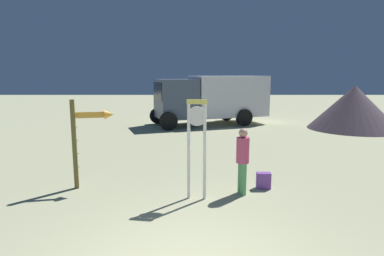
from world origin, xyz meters
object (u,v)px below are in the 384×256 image
(arrow_sign, at_px, (88,130))
(dome_tent, at_px, (354,107))
(standing_clock, at_px, (197,139))
(backpack, at_px, (263,181))
(person_near_clock, at_px, (242,158))
(box_truck_near, at_px, (212,97))

(arrow_sign, bearing_deg, dome_tent, 39.10)
(standing_clock, height_order, backpack, standing_clock)
(person_near_clock, height_order, backpack, person_near_clock)
(arrow_sign, xyz_separation_m, backpack, (4.26, -0.09, -1.23))
(standing_clock, distance_m, dome_tent, 12.42)
(box_truck_near, bearing_deg, backpack, -86.68)
(person_near_clock, bearing_deg, arrow_sign, 172.77)
(arrow_sign, distance_m, person_near_clock, 3.75)
(backpack, bearing_deg, dome_tent, 53.79)
(person_near_clock, bearing_deg, standing_clock, -164.89)
(arrow_sign, height_order, dome_tent, dome_tent)
(dome_tent, bearing_deg, arrow_sign, -140.90)
(person_near_clock, bearing_deg, box_truck_near, 90.11)
(arrow_sign, height_order, box_truck_near, box_truck_near)
(standing_clock, bearing_deg, arrow_sign, 163.91)
(arrow_sign, height_order, backpack, arrow_sign)
(standing_clock, distance_m, arrow_sign, 2.72)
(person_near_clock, xyz_separation_m, box_truck_near, (-0.02, 10.83, 0.64))
(box_truck_near, bearing_deg, person_near_clock, -89.89)
(arrow_sign, xyz_separation_m, box_truck_near, (3.65, 10.36, 0.08))
(standing_clock, relative_size, dome_tent, 0.51)
(person_near_clock, relative_size, box_truck_near, 0.23)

